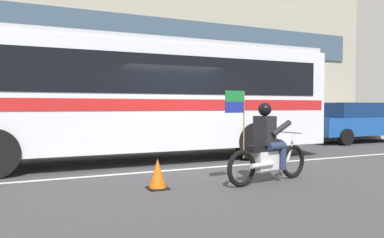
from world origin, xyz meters
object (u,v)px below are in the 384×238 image
traffic_cone (158,175)px  transit_bus (136,92)px  motorcycle_with_rider (268,148)px  parked_sedan_curbside (353,122)px

traffic_cone → transit_bus: bearing=80.4°
transit_bus → traffic_cone: bearing=-99.6°
motorcycle_with_rider → traffic_cone: bearing=171.0°
motorcycle_with_rider → parked_sedan_curbside: size_ratio=0.49×
motorcycle_with_rider → traffic_cone: 2.23m
transit_bus → parked_sedan_curbside: transit_bus is taller
transit_bus → traffic_cone: (-0.59, -3.49, -1.62)m
transit_bus → parked_sedan_curbside: bearing=8.2°
parked_sedan_curbside → traffic_cone: (-10.22, -4.87, -0.59)m
transit_bus → traffic_cone: 3.89m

